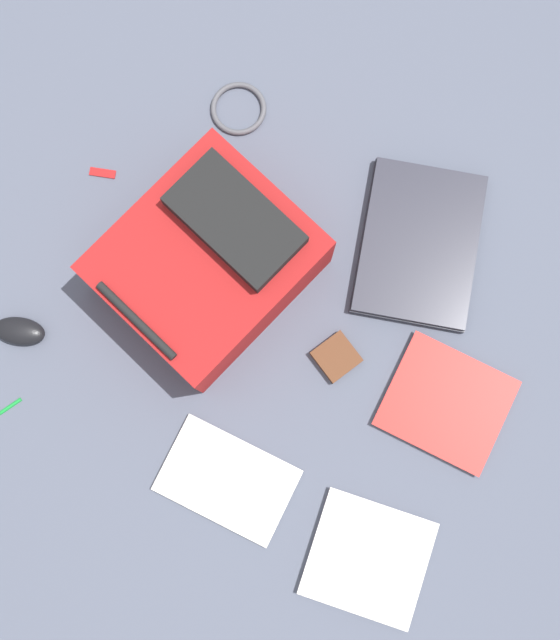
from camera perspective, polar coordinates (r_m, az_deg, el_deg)
The scene contains 10 objects.
ground_plane at distance 1.62m, azimuth -1.46°, elevation -0.81°, with size 3.34×3.34×0.00m, color #4C5160.
backpack at distance 1.56m, azimuth -5.30°, elevation 4.31°, with size 0.49×0.46×0.20m.
laptop at distance 1.67m, azimuth 10.28°, elevation 5.56°, with size 0.38×0.30×0.03m.
book_blue at distance 1.61m, azimuth -3.92°, elevation -11.74°, with size 0.19×0.28×0.01m.
book_red at distance 1.64m, azimuth 12.25°, elevation -5.90°, with size 0.24×0.26×0.02m.
book_comic at distance 1.63m, azimuth 6.54°, elevation -17.11°, with size 0.23×0.24×0.02m.
computer_mouse at distance 1.69m, azimuth -18.74°, elevation -0.78°, with size 0.06×0.11×0.04m, color black.
cable_coil at distance 1.75m, azimuth -3.09°, elevation 15.37°, with size 0.12×0.12×0.01m, color #4C4C51.
earbud_pouch at distance 1.61m, azimuth 4.20°, elevation -2.75°, with size 0.08×0.08×0.02m, color #59331E.
usb_stick at distance 1.74m, azimuth -13.02°, elevation 10.59°, with size 0.02×0.06×0.01m, color #B21919.
Camera 1 is at (0.18, 0.12, 1.61)m, focal length 43.20 mm.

